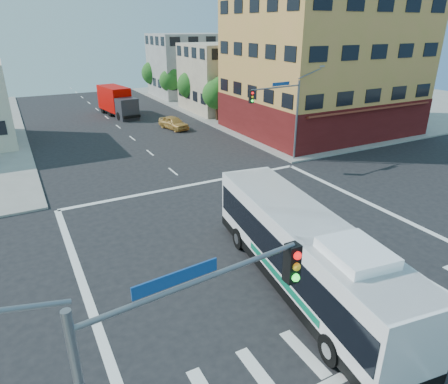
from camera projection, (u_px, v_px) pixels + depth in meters
ground at (257, 240)px, 22.65m from camera, size 120.00×120.00×0.00m
sidewalk_ne at (322, 98)px, 66.29m from camera, size 50.00×50.00×0.15m
corner_building_ne at (322, 78)px, 44.08m from camera, size 18.10×15.44×14.00m
building_east_near at (230, 77)px, 55.92m from camera, size 12.06×10.06×9.00m
building_east_far at (190, 65)px, 67.11m from camera, size 12.06×10.06×10.00m
signal_mast_ne at (282, 107)px, 33.30m from camera, size 7.91×1.13×8.07m
signal_mast_sw at (169, 360)px, 8.12m from camera, size 7.91×1.01×8.07m
street_tree_a at (218, 93)px, 49.14m from camera, size 3.60×3.60×5.53m
street_tree_b at (191, 83)px, 55.59m from camera, size 3.80×3.80×5.79m
street_tree_c at (171, 79)px, 62.21m from camera, size 3.40×3.40×5.29m
street_tree_d at (154, 72)px, 68.56m from camera, size 4.00×4.00×6.03m
transit_bus at (304, 251)px, 17.81m from camera, size 4.66×13.70×3.98m
box_truck at (118, 102)px, 53.00m from camera, size 3.57×8.54×3.73m
parked_car at (174, 123)px, 46.53m from camera, size 2.74×4.64×1.48m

